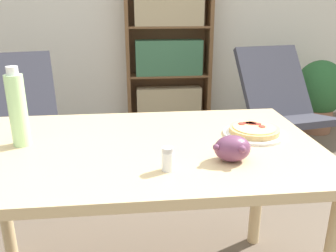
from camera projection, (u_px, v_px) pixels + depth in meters
The scene contains 9 objects.
dining_table at pixel (134, 167), 1.35m from camera, with size 1.38×0.80×0.73m.
pizza_on_plate at pixel (254, 131), 1.41m from camera, with size 0.24×0.24×0.04m.
grape_bunch at pixel (232, 148), 1.17m from camera, with size 0.13×0.10×0.09m.
drink_bottle at pixel (18, 109), 1.27m from camera, with size 0.07×0.07×0.29m.
salt_shaker at pixel (168, 159), 1.10m from camera, with size 0.04×0.04×0.08m.
lounge_chair_near at pixel (19, 143), 2.52m from camera, with size 0.72×0.88×0.88m.
lounge_chair_far at pixel (281, 125), 2.89m from camera, with size 0.68×0.85×0.88m.
bookshelf at pixel (169, 56), 3.63m from camera, with size 0.87×0.24×1.50m.
potted_plant_floor at pixel (318, 94), 3.48m from camera, with size 0.49×0.42×0.71m.
Camera 1 is at (-0.08, -1.17, 1.24)m, focal length 38.00 mm.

